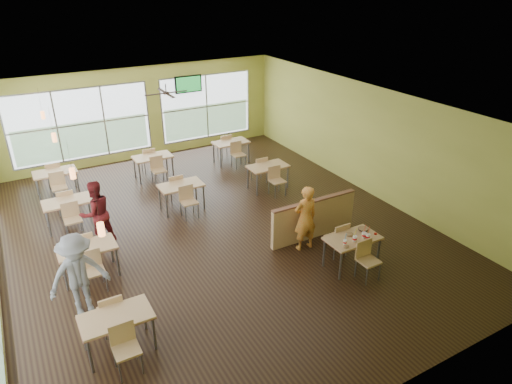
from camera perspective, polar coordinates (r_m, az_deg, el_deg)
room at (r=11.21m, az=-5.52°, el=2.41°), size 12.00×12.04×3.20m
window_bays at (r=13.41m, az=-21.47°, el=4.08°), size 9.24×10.24×2.38m
main_table at (r=10.39m, az=11.96°, el=-6.12°), size 1.22×1.52×0.87m
half_wall_divider at (r=11.40m, az=7.20°, el=-3.31°), size 2.40×0.14×1.04m
dining_tables at (r=12.77m, az=-12.82°, el=0.08°), size 6.92×8.72×0.87m
pendant_lights at (r=10.78m, az=-22.98°, el=4.33°), size 0.11×7.31×0.86m
ceiling_fan at (r=13.47m, az=-11.17°, el=12.06°), size 1.25×1.25×0.29m
tv_backwall at (r=16.83m, az=-8.46°, el=13.20°), size 1.00×0.07×0.60m
man_plaid at (r=10.78m, az=6.19°, el=-3.27°), size 0.61×0.42×1.64m
patron_maroon at (r=11.58m, az=-19.36°, el=-2.51°), size 0.92×0.79×1.64m
patron_grey at (r=9.36m, az=-21.31°, el=-9.64°), size 1.18×0.74×1.74m
cup_blue at (r=10.00m, az=11.07°, el=-6.16°), size 0.08×0.08×0.30m
cup_yellow at (r=10.15m, az=12.24°, el=-5.70°), size 0.10×0.10×0.36m
cup_red_near at (r=10.32m, az=13.35°, el=-5.25°), size 0.10×0.10×0.36m
cup_red_far at (r=10.28m, az=13.81°, el=-5.43°), size 0.10×0.10×0.37m
food_basket at (r=10.63m, az=13.24°, el=-4.53°), size 0.24×0.24×0.05m
ketchup_cup at (r=10.55m, az=14.72°, el=-5.07°), size 0.06×0.06×0.03m
wrapper_left at (r=9.94m, az=11.20°, el=-6.68°), size 0.15×0.14×0.04m
wrapper_mid at (r=10.39m, az=11.61°, el=-5.17°), size 0.22×0.21×0.05m
wrapper_right at (r=10.29m, az=13.73°, el=-5.74°), size 0.18×0.17×0.04m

